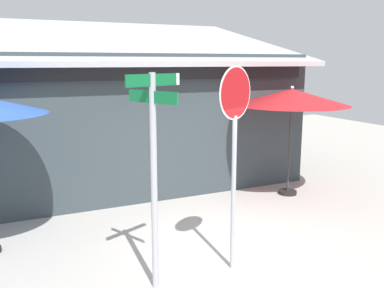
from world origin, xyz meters
TOP-DOWN VIEW (x-y plane):
  - ground_plane at (0.00, 0.00)m, footprint 28.00×28.00m
  - cafe_building at (-0.74, 5.37)m, footprint 9.35×5.96m
  - street_sign_post at (-1.72, -0.82)m, footprint 0.88×0.83m
  - stop_sign at (-0.45, -0.78)m, footprint 0.71×0.35m
  - patio_umbrella_crimson_center at (2.66, 1.89)m, footprint 2.67×2.67m

SIDE VIEW (x-z plane):
  - ground_plane at x=0.00m, z-range -0.10..0.00m
  - cafe_building at x=-0.74m, z-range -0.46..3.99m
  - street_sign_post at x=-1.72m, z-range 0.35..3.38m
  - stop_sign at x=-0.45m, z-range 0.62..3.73m
  - patio_umbrella_crimson_center at x=2.66m, z-range 1.03..3.65m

